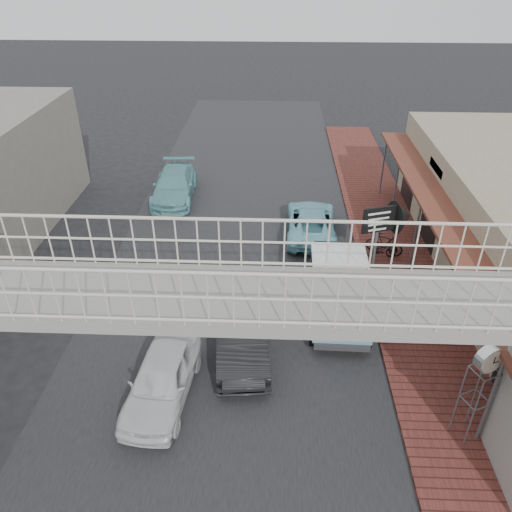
# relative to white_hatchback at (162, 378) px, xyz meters

# --- Properties ---
(ground) EXTENTS (120.00, 120.00, 0.00)m
(ground) POSITION_rel_white_hatchback_xyz_m (1.50, 1.84, -0.67)
(ground) COLOR black
(ground) RESTS_ON ground
(road_strip) EXTENTS (10.00, 60.00, 0.01)m
(road_strip) POSITION_rel_white_hatchback_xyz_m (1.50, 1.84, -0.67)
(road_strip) COLOR black
(road_strip) RESTS_ON ground
(sidewalk) EXTENTS (3.00, 40.00, 0.10)m
(sidewalk) POSITION_rel_white_hatchback_xyz_m (8.00, 4.84, -0.62)
(sidewalk) COLOR brown
(sidewalk) RESTS_ON ground
(footbridge) EXTENTS (16.40, 2.40, 6.34)m
(footbridge) POSITION_rel_white_hatchback_xyz_m (1.50, -2.16, 2.50)
(footbridge) COLOR gray
(footbridge) RESTS_ON ground
(white_hatchback) EXTENTS (1.95, 4.08, 1.34)m
(white_hatchback) POSITION_rel_white_hatchback_xyz_m (0.00, 0.00, 0.00)
(white_hatchback) COLOR white
(white_hatchback) RESTS_ON ground
(dark_sedan) EXTENTS (1.97, 4.53, 1.45)m
(dark_sedan) POSITION_rel_white_hatchback_xyz_m (2.09, 2.00, 0.05)
(dark_sedan) COLOR black
(dark_sedan) RESTS_ON ground
(angkot_curb) EXTENTS (2.21, 4.55, 1.25)m
(angkot_curb) POSITION_rel_white_hatchback_xyz_m (4.65, 9.57, -0.05)
(angkot_curb) COLOR #7AC6D4
(angkot_curb) RESTS_ON ground
(angkot_far) EXTENTS (2.16, 4.86, 1.38)m
(angkot_far) POSITION_rel_white_hatchback_xyz_m (-2.03, 13.03, 0.02)
(angkot_far) COLOR #65A9AF
(angkot_far) RESTS_ON ground
(angkot_van) EXTENTS (2.01, 4.23, 2.05)m
(angkot_van) POSITION_rel_white_hatchback_xyz_m (5.24, 3.70, 0.63)
(angkot_van) COLOR black
(angkot_van) RESTS_ON ground
(motorcycle_near) EXTENTS (1.67, 1.09, 0.83)m
(motorcycle_near) POSITION_rel_white_hatchback_xyz_m (7.33, 7.45, -0.16)
(motorcycle_near) COLOR black
(motorcycle_near) RESTS_ON sidewalk
(motorcycle_far) EXTENTS (1.57, 1.02, 0.92)m
(motorcycle_far) POSITION_rel_white_hatchback_xyz_m (7.55, 7.87, -0.11)
(motorcycle_far) COLOR black
(motorcycle_far) RESTS_ON sidewalk
(street_clock) EXTENTS (0.76, 0.74, 2.95)m
(street_clock) POSITION_rel_white_hatchback_xyz_m (8.13, -1.02, 1.88)
(street_clock) COLOR #59595B
(street_clock) RESTS_ON sidewalk
(arrow_sign) EXTENTS (1.97, 1.32, 3.26)m
(arrow_sign) POSITION_rel_white_hatchback_xyz_m (7.47, 6.01, 2.06)
(arrow_sign) COLOR #59595B
(arrow_sign) RESTS_ON sidewalk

